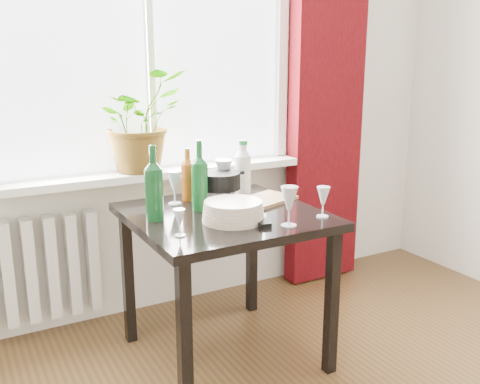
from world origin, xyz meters
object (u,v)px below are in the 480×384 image
bottle_amber (188,174)px  cutting_board (265,200)px  wine_bottle_left (154,182)px  wineglass_front_left (179,223)px  table (224,231)px  fondue_pot (220,188)px  wineglass_back_left (174,187)px  wineglass_front_right (289,206)px  plate_stack (233,212)px  wineglass_back_center (224,179)px  cleaning_bottle (243,168)px  tv_remote (259,220)px  wine_bottle_right (200,175)px  wineglass_far_right (323,202)px  radiator (19,272)px  potted_plant (139,121)px

bottle_amber → cutting_board: bottle_amber is taller
wine_bottle_left → wineglass_front_left: size_ratio=2.99×
table → fondue_pot: (0.05, 0.15, 0.17)m
wineglass_back_left → wineglass_front_left: wineglass_back_left is taller
wineglass_front_right → cutting_board: wineglass_front_right is taller
plate_stack → wineglass_back_center: bearing=68.8°
wineglass_back_left → plate_stack: bearing=-73.1°
cutting_board → table: bearing=-164.9°
wineglass_front_right → wineglass_back_center: size_ratio=0.85×
cleaning_bottle → tv_remote: size_ratio=1.66×
wineglass_back_center → cleaning_bottle: bearing=9.5°
tv_remote → cutting_board: size_ratio=0.59×
fondue_pot → tv_remote: 0.37m
wineglass_front_left → wine_bottle_left: bearing=91.8°
plate_stack → bottle_amber: bearing=93.8°
wine_bottle_right → wineglass_front_right: (0.22, -0.42, -0.08)m
bottle_amber → plate_stack: (0.03, -0.43, -0.09)m
wine_bottle_left → wineglass_back_center: wine_bottle_left is taller
wineglass_front_right → wineglass_far_right: (0.21, 0.04, -0.02)m
tv_remote → cleaning_bottle: bearing=81.6°
wineglass_back_left → wineglass_front_left: (-0.17, -0.46, -0.03)m
bottle_amber → radiator: bearing=156.3°
wineglass_back_center → wineglass_front_left: size_ratio=1.85×
cutting_board → wineglass_back_center: bearing=138.4°
bottle_amber → wineglass_back_left: 0.11m
cleaning_bottle → wineglass_front_left: size_ratio=2.59×
wine_bottle_left → wineglass_front_left: wine_bottle_left is taller
tv_remote → fondue_pot: bearing=103.8°
table → radiator: bearing=143.5°
bottle_amber → cutting_board: (0.33, -0.21, -0.13)m
table → tv_remote: size_ratio=4.78×
wineglass_front_left → wineglass_front_right: bearing=-12.7°
wineglass_front_left → potted_plant: bearing=81.4°
wine_bottle_right → cutting_board: wine_bottle_right is taller
wineglass_back_center → plate_stack: size_ratio=0.76×
tv_remote → wineglass_front_right: bearing=-40.7°
wineglass_back_left → tv_remote: size_ratio=0.96×
wineglass_back_left → potted_plant: bearing=96.1°
bottle_amber → wineglass_back_left: size_ratio=1.59×
wineglass_far_right → wineglass_back_center: 0.56m
fondue_pot → wineglass_back_center: bearing=33.9°
potted_plant → wineglass_back_left: (0.04, -0.38, -0.29)m
wineglass_back_center → tv_remote: wineglass_back_center is taller
wineglass_front_right → potted_plant: bearing=109.3°
wineglass_front_right → wineglass_back_left: size_ratio=1.05×
radiator → wineglass_back_center: (0.96, -0.42, 0.46)m
potted_plant → wineglass_front_left: (-0.13, -0.84, -0.32)m
radiator → wineglass_front_left: 1.09m
wineglass_back_center → wineglass_back_left: 0.26m
radiator → tv_remote: size_ratio=4.50×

